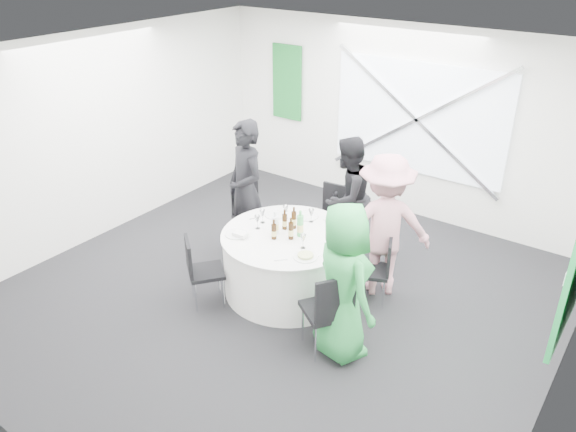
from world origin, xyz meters
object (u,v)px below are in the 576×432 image
Objects in this scene: chair_front_left at (199,267)px; person_woman_pink at (384,226)px; chair_front_right at (330,307)px; banquet_table at (288,262)px; chair_back at (332,213)px; clear_water_bottle at (275,225)px; person_woman_green at (343,282)px; person_man_back at (347,197)px; chair_back_right at (379,266)px; chair_back_left at (248,211)px; green_water_bottle at (300,226)px; person_man_back_left at (246,190)px.

chair_front_left is 0.49× the size of person_woman_pink.
chair_front_right is 1.66m from chair_front_left.
banquet_table is 0.90× the size of person_woman_pink.
person_woman_pink reaches higher than chair_back.
clear_water_bottle reaches higher than chair_back.
person_woman_pink is 1.04× the size of person_woman_green.
person_man_back is (0.20, 0.01, 0.28)m from chair_back.
chair_back_right is at bearing 74.62° from person_woman_pink.
chair_front_left is 0.51× the size of person_woman_green.
banquet_table is 1.21m from person_woman_pink.
chair_front_right is at bearing -93.18° from chair_back_left.
banquet_table is 0.96× the size of person_man_back.
chair_front_right is (1.01, -0.69, 0.19)m from banquet_table.
chair_back is 0.54× the size of person_woman_green.
person_man_back reaches higher than green_water_bottle.
chair_back_right is 0.51× the size of person_man_back.
person_man_back_left is 1.16m from green_water_bottle.
banquet_table is 1.73× the size of chair_back.
clear_water_bottle reaches higher than chair_back_right.
chair_back_right is (0.98, 0.42, 0.10)m from banquet_table.
green_water_bottle is (-0.76, -0.60, 0.02)m from person_woman_pink.
chair_front_right is 1.19m from green_water_bottle.
chair_front_right is (0.02, -1.11, 0.09)m from chair_back_right.
person_man_back is (0.09, 1.17, 0.43)m from banquet_table.
person_woman_green is at bearing 33.95° from person_man_back.
banquet_table is 1.23m from chair_front_right.
person_woman_pink is (1.00, -0.51, 0.34)m from chair_back.
person_woman_pink is at bearing -97.76° from chair_front_left.
chair_front_left is at bearing -76.00° from chair_back_right.
chair_back reaches higher than chair_back_right.
banquet_table is 1.22m from chair_back_left.
person_man_back_left is 6.70× the size of clear_water_bottle.
chair_back_right is at bearing -144.45° from chair_front_right.
person_man_back reaches higher than chair_back.
clear_water_bottle is at bearing -85.36° from chair_front_left.
chair_back is at bearing 102.33° from green_water_bottle.
person_man_back_left is 0.95m from clear_water_bottle.
person_man_back is 5.92× the size of clear_water_bottle.
banquet_table is at bearing -156.35° from green_water_bottle.
green_water_bottle is (-0.87, 0.75, 0.32)m from chair_front_right.
chair_back_right is 2.59× the size of green_water_bottle.
chair_back_left reaches higher than banquet_table.
chair_front_left is (-0.65, -0.82, 0.12)m from banquet_table.
green_water_bottle is at bearing -83.11° from chair_back.
banquet_table is 0.85× the size of person_man_back_left.
green_water_bottle reaches higher than banquet_table.
chair_back is 1.27m from clear_water_bottle.
clear_water_bottle is at bearing 5.08° from person_woman_green.
person_woman_pink reaches higher than person_man_back.
person_woman_green reaches higher than banquet_table.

